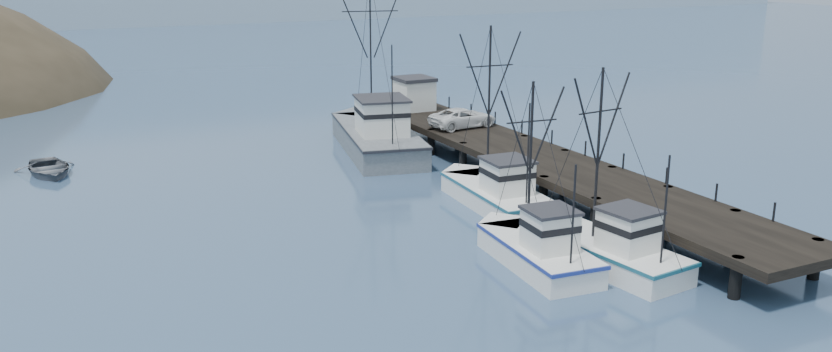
{
  "coord_description": "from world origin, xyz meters",
  "views": [
    {
      "loc": [
        -16.44,
        -28.04,
        15.11
      ],
      "look_at": [
        3.66,
        12.87,
        2.5
      ],
      "focal_mm": 35.0,
      "sensor_mm": 36.0,
      "label": 1
    }
  ],
  "objects_px": {
    "work_vessel": "(376,135)",
    "motorboat": "(49,174)",
    "pier": "(533,158)",
    "pier_shed": "(414,93)",
    "trawler_near": "(606,249)",
    "pickup_truck": "(463,118)",
    "trawler_far": "(495,192)",
    "trawler_mid": "(535,249)"
  },
  "relations": [
    {
      "from": "pickup_truck",
      "to": "motorboat",
      "type": "bearing_deg",
      "value": 69.96
    },
    {
      "from": "pier",
      "to": "motorboat",
      "type": "xyz_separation_m",
      "value": [
        -29.41,
        16.86,
        -1.69
      ]
    },
    {
      "from": "motorboat",
      "to": "pier",
      "type": "bearing_deg",
      "value": -36.49
    },
    {
      "from": "pier",
      "to": "trawler_mid",
      "type": "distance_m",
      "value": 15.11
    },
    {
      "from": "pickup_truck",
      "to": "trawler_mid",
      "type": "bearing_deg",
      "value": 153.23
    },
    {
      "from": "trawler_near",
      "to": "work_vessel",
      "type": "xyz_separation_m",
      "value": [
        -0.54,
        27.49,
        0.41
      ]
    },
    {
      "from": "work_vessel",
      "to": "pickup_truck",
      "type": "bearing_deg",
      "value": -32.54
    },
    {
      "from": "trawler_near",
      "to": "pickup_truck",
      "type": "height_order",
      "value": "trawler_near"
    },
    {
      "from": "work_vessel",
      "to": "pier_shed",
      "type": "relative_size",
      "value": 5.32
    },
    {
      "from": "pier",
      "to": "work_vessel",
      "type": "xyz_separation_m",
      "value": [
        -5.78,
        13.31,
        -0.46
      ]
    },
    {
      "from": "trawler_far",
      "to": "trawler_near",
      "type": "bearing_deg",
      "value": -91.4
    },
    {
      "from": "trawler_near",
      "to": "motorboat",
      "type": "relative_size",
      "value": 1.77
    },
    {
      "from": "pickup_truck",
      "to": "pier_shed",
      "type": "bearing_deg",
      "value": -5.36
    },
    {
      "from": "pier_shed",
      "to": "motorboat",
      "type": "relative_size",
      "value": 0.56
    },
    {
      "from": "trawler_near",
      "to": "trawler_far",
      "type": "xyz_separation_m",
      "value": [
        0.27,
        10.98,
        0.0
      ]
    },
    {
      "from": "trawler_mid",
      "to": "pickup_truck",
      "type": "xyz_separation_m",
      "value": [
        8.32,
        22.21,
        1.93
      ]
    },
    {
      "from": "work_vessel",
      "to": "motorboat",
      "type": "height_order",
      "value": "work_vessel"
    },
    {
      "from": "trawler_near",
      "to": "motorboat",
      "type": "bearing_deg",
      "value": 127.92
    },
    {
      "from": "work_vessel",
      "to": "pier_shed",
      "type": "distance_m",
      "value": 7.64
    },
    {
      "from": "trawler_mid",
      "to": "pier_shed",
      "type": "height_order",
      "value": "trawler_mid"
    },
    {
      "from": "trawler_near",
      "to": "pier_shed",
      "type": "height_order",
      "value": "trawler_near"
    },
    {
      "from": "trawler_far",
      "to": "pier_shed",
      "type": "bearing_deg",
      "value": 77.2
    },
    {
      "from": "trawler_near",
      "to": "pier_shed",
      "type": "distance_m",
      "value": 32.67
    },
    {
      "from": "trawler_near",
      "to": "work_vessel",
      "type": "distance_m",
      "value": 27.49
    },
    {
      "from": "pier",
      "to": "pickup_truck",
      "type": "bearing_deg",
      "value": 90.12
    },
    {
      "from": "trawler_far",
      "to": "work_vessel",
      "type": "height_order",
      "value": "work_vessel"
    },
    {
      "from": "pier",
      "to": "trawler_far",
      "type": "bearing_deg",
      "value": -147.27
    },
    {
      "from": "pickup_truck",
      "to": "trawler_far",
      "type": "bearing_deg",
      "value": 152.69
    },
    {
      "from": "trawler_mid",
      "to": "pier_shed",
      "type": "distance_m",
      "value": 31.75
    },
    {
      "from": "pier",
      "to": "trawler_near",
      "type": "bearing_deg",
      "value": -110.26
    },
    {
      "from": "pier_shed",
      "to": "pickup_truck",
      "type": "distance_m",
      "value": 8.39
    },
    {
      "from": "pier",
      "to": "trawler_mid",
      "type": "height_order",
      "value": "trawler_mid"
    },
    {
      "from": "trawler_far",
      "to": "pier",
      "type": "bearing_deg",
      "value": 32.73
    },
    {
      "from": "pier",
      "to": "pier_shed",
      "type": "distance_m",
      "value": 18.08
    },
    {
      "from": "trawler_near",
      "to": "trawler_far",
      "type": "bearing_deg",
      "value": 88.6
    },
    {
      "from": "pier",
      "to": "work_vessel",
      "type": "height_order",
      "value": "work_vessel"
    },
    {
      "from": "work_vessel",
      "to": "motorboat",
      "type": "relative_size",
      "value": 2.96
    },
    {
      "from": "trawler_mid",
      "to": "pickup_truck",
      "type": "bearing_deg",
      "value": 69.47
    },
    {
      "from": "work_vessel",
      "to": "trawler_mid",
      "type": "bearing_deg",
      "value": -95.65
    },
    {
      "from": "pickup_truck",
      "to": "motorboat",
      "type": "distance_m",
      "value": 30.38
    },
    {
      "from": "trawler_near",
      "to": "pickup_truck",
      "type": "relative_size",
      "value": 1.88
    },
    {
      "from": "pier",
      "to": "motorboat",
      "type": "relative_size",
      "value": 7.66
    }
  ]
}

